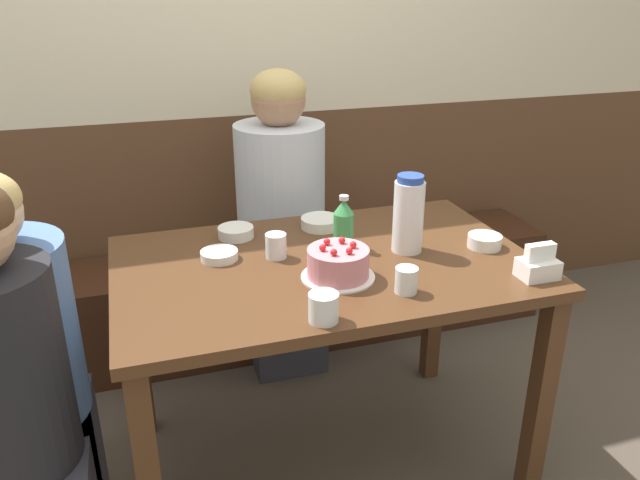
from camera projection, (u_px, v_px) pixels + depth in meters
name	position (u px, v px, depth m)	size (l,w,h in m)	color
ground_plane	(324.00, 458.00, 2.21)	(12.00, 12.00, 0.00)	#4C4238
back_wall	(249.00, 59.00, 2.64)	(4.80, 0.04, 2.50)	brown
bench_seat	(269.00, 297.00, 2.85)	(2.65, 0.38, 0.44)	#381E11
dining_table	(325.00, 292.00, 1.95)	(1.27, 0.81, 0.77)	#4C2D19
birthday_cake	(338.00, 264.00, 1.79)	(0.21, 0.21, 0.11)	white
water_pitcher	(409.00, 215.00, 1.93)	(0.10, 0.10, 0.25)	white
soju_bottle	(344.00, 224.00, 1.97)	(0.07, 0.07, 0.18)	#388E4C
napkin_holder	(538.00, 265.00, 1.79)	(0.11, 0.08, 0.11)	white
bowl_soup_white	(219.00, 255.00, 1.91)	(0.12, 0.12, 0.03)	white
bowl_rice_small	(485.00, 241.00, 2.00)	(0.11, 0.11, 0.04)	white
bowl_side_dish	(236.00, 232.00, 2.08)	(0.12, 0.12, 0.04)	white
bowl_sauce_shallow	(321.00, 223.00, 2.16)	(0.14, 0.14, 0.04)	white
glass_water_tall	(276.00, 246.00, 1.92)	(0.07, 0.07, 0.08)	silver
glass_tumbler_short	(324.00, 307.00, 1.56)	(0.08, 0.08, 0.08)	silver
glass_shot_small	(406.00, 280.00, 1.71)	(0.06, 0.06, 0.07)	silver
person_teal_shirt	(19.00, 381.00, 1.69)	(0.35, 0.35, 1.15)	#33333D
person_pale_blue_shirt	(8.00, 420.00, 1.52)	(0.34, 0.32, 1.18)	#33333D
person_grey_tee	(282.00, 228.00, 2.55)	(0.36, 0.36, 1.26)	#33333D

